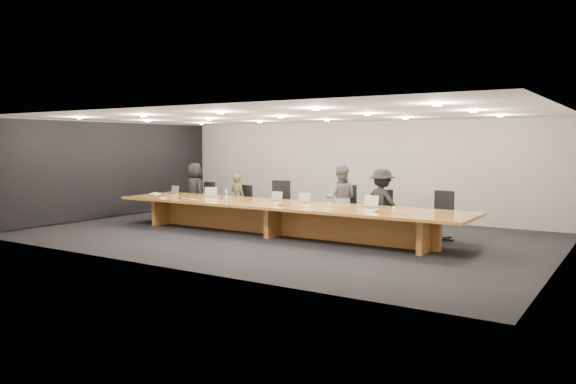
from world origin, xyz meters
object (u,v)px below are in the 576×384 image
at_px(mic_right, 376,211).
at_px(chair_far_left, 204,200).
at_px(person_a, 195,190).
at_px(laptop_c, 274,196).
at_px(chair_mid_right, 344,208).
at_px(laptop_a, 171,190).
at_px(laptop_e, 368,201).
at_px(chair_left, 241,203).
at_px(chair_mid_left, 278,203).
at_px(person_d, 382,203).
at_px(chair_right, 382,212).
at_px(laptop_d, 303,198).
at_px(water_bottle, 226,194).
at_px(amber_mug, 222,197).
at_px(paper_cup_near, 330,205).
at_px(av_box, 162,197).
at_px(mic_center, 280,205).
at_px(mic_left, 180,198).
at_px(conference_table, 281,213).
at_px(person_c, 341,199).
at_px(chair_far_right, 439,215).
at_px(person_b, 238,198).
at_px(paper_cup_far, 394,209).

bearing_deg(mic_right, chair_far_left, 165.10).
distance_m(person_a, laptop_c, 3.50).
bearing_deg(chair_mid_right, person_a, 170.57).
height_order(laptop_a, laptop_e, laptop_e).
bearing_deg(laptop_e, chair_left, 172.86).
xyz_separation_m(chair_mid_left, person_d, (3.01, -0.16, 0.19)).
relative_size(chair_far_left, chair_right, 0.98).
height_order(person_a, laptop_d, person_a).
height_order(person_d, laptop_c, person_d).
distance_m(chair_mid_right, water_bottle, 3.08).
xyz_separation_m(chair_mid_right, laptop_d, (-0.69, -0.80, 0.29)).
xyz_separation_m(amber_mug, paper_cup_near, (3.07, 0.06, -0.00)).
xyz_separation_m(laptop_a, av_box, (0.46, -0.82, -0.11)).
bearing_deg(laptop_e, chair_right, 100.03).
distance_m(chair_mid_right, amber_mug, 3.10).
height_order(chair_right, av_box, chair_right).
bearing_deg(mic_right, av_box, -177.81).
bearing_deg(mic_center, mic_left, -179.29).
height_order(chair_mid_left, av_box, chair_mid_left).
bearing_deg(mic_center, paper_cup_near, 24.64).
height_order(conference_table, mic_right, mic_right).
height_order(conference_table, person_c, person_c).
bearing_deg(person_c, mic_right, 117.42).
xyz_separation_m(chair_mid_right, paper_cup_near, (0.21, -1.11, 0.20)).
distance_m(chair_far_right, av_box, 6.99).
bearing_deg(chair_mid_left, conference_table, -68.06).
relative_size(laptop_a, laptop_c, 1.04).
xyz_separation_m(chair_right, person_b, (-4.26, -0.05, 0.12)).
distance_m(mic_left, mic_right, 5.40).
height_order(chair_mid_right, laptop_d, chair_mid_right).
bearing_deg(chair_right, person_d, -91.17).
distance_m(chair_mid_left, person_c, 1.93).
distance_m(chair_mid_right, person_a, 4.88).
relative_size(chair_far_left, amber_mug, 12.23).
height_order(laptop_d, laptop_e, laptop_e).
bearing_deg(paper_cup_near, laptop_d, 161.16).
distance_m(person_d, water_bottle, 4.04).
bearing_deg(paper_cup_far, mic_center, -168.88).
distance_m(chair_mid_left, mic_right, 3.85).
relative_size(paper_cup_near, av_box, 0.35).
height_order(conference_table, chair_far_right, chair_far_right).
relative_size(laptop_a, mic_center, 2.41).
relative_size(person_c, laptop_d, 5.28).
bearing_deg(person_a, person_c, -160.95).
distance_m(chair_left, chair_right, 4.21).
xyz_separation_m(chair_left, chair_mid_left, (1.24, -0.01, 0.09)).
distance_m(water_bottle, av_box, 1.71).
bearing_deg(chair_mid_right, person_c, -153.13).
height_order(chair_mid_right, av_box, chair_mid_right).
distance_m(paper_cup_near, paper_cup_far, 1.53).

